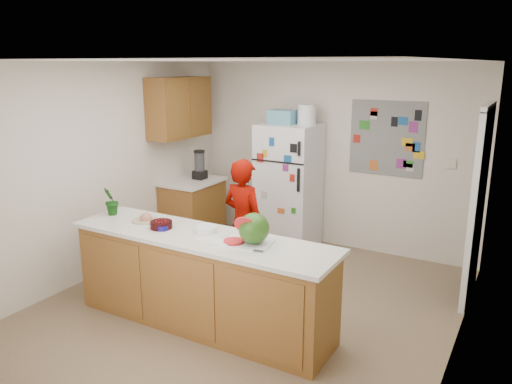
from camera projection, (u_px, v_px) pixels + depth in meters
The scene contains 26 objects.
floor at pixel (247, 308), 5.22m from camera, with size 4.00×4.50×0.02m, color brown.
wall_back at pixel (331, 156), 6.80m from camera, with size 4.00×0.02×2.50m, color beige.
wall_left at pixel (100, 171), 5.87m from camera, with size 0.02×4.50×2.50m, color beige.
wall_right at pixel (464, 224), 3.94m from camera, with size 0.02×4.50×2.50m, color beige.
ceiling at pixel (245, 60), 4.59m from camera, with size 4.00×4.50×0.02m, color white.
doorway at pixel (479, 207), 5.22m from camera, with size 0.03×0.85×2.04m, color black.
peninsula_base at pixel (202, 282), 4.78m from camera, with size 2.60×0.62×0.88m, color brown.
peninsula_top at pixel (201, 237), 4.67m from camera, with size 2.68×0.70×0.04m, color silver.
side_counter_base at pixel (193, 212), 7.06m from camera, with size 0.60×0.80×0.86m, color brown.
side_counter_top at pixel (192, 182), 6.94m from camera, with size 0.64×0.84×0.04m, color silver.
upper_cabinets at pixel (180, 108), 6.71m from camera, with size 0.35×1.00×0.80m, color brown.
refrigerator at pixel (289, 186), 6.80m from camera, with size 0.75×0.70×1.70m, color silver.
fridge_top_bin at pixel (283, 117), 6.61m from camera, with size 0.35×0.28×0.18m, color #5999B2.
photo_collage at pixel (387, 138), 6.35m from camera, with size 0.95×0.01×0.95m, color slate.
person at pixel (244, 223), 5.59m from camera, with size 0.54×0.35×1.47m, color #720700.
blender_appliance at pixel (200, 166), 6.97m from camera, with size 0.14×0.14×0.38m, color black.
cutting_board at pixel (247, 243), 4.43m from camera, with size 0.43×0.32×0.01m, color white.
watermelon at pixel (254, 228), 4.38m from camera, with size 0.28×0.28×0.28m, color #2C5D0E.
watermelon_slice at pixel (234, 241), 4.43m from camera, with size 0.18×0.18×0.02m, color red.
cherry_bowl at pixel (161, 225), 4.85m from camera, with size 0.21×0.21×0.07m, color black.
white_bowl at pixel (206, 229), 4.73m from camera, with size 0.21×0.21×0.06m, color silver.
cobalt_bowl at pixel (162, 227), 4.80m from camera, with size 0.12×0.12×0.05m, color #10095E.
plate at pixel (146, 220), 5.07m from camera, with size 0.28×0.28×0.02m, color beige.
paper_towel at pixel (222, 242), 4.44m from camera, with size 0.16×0.15×0.02m, color white.
keys at pixel (258, 252), 4.24m from camera, with size 0.09×0.04×0.01m, color slate.
potted_plant at pixel (111, 201), 5.24m from camera, with size 0.17×0.14×0.31m, color #123A0D.
Camera 1 is at (2.44, -4.07, 2.48)m, focal length 35.00 mm.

